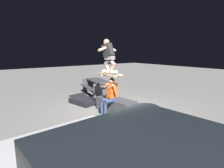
{
  "coord_description": "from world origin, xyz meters",
  "views": [
    {
      "loc": [
        -4.97,
        4.05,
        2.24
      ],
      "look_at": [
        -0.05,
        0.35,
        1.1
      ],
      "focal_mm": 28.78,
      "sensor_mm": 36.0,
      "label": 1
    }
  ],
  "objects_px": {
    "trash_bin": "(146,127)",
    "kicker_ramp": "(84,102)",
    "ledge_box_main": "(116,105)",
    "skateboard": "(110,75)",
    "skater_airborne": "(108,54)",
    "person_sitting_on_ledge": "(110,94)",
    "picnic_table_back": "(98,85)"
  },
  "relations": [
    {
      "from": "skateboard",
      "to": "skater_airborne",
      "type": "bearing_deg",
      "value": 14.79
    },
    {
      "from": "skater_airborne",
      "to": "trash_bin",
      "type": "height_order",
      "value": "skater_airborne"
    },
    {
      "from": "picnic_table_back",
      "to": "trash_bin",
      "type": "height_order",
      "value": "trash_bin"
    },
    {
      "from": "ledge_box_main",
      "to": "kicker_ramp",
      "type": "xyz_separation_m",
      "value": [
        1.67,
        0.43,
        -0.17
      ]
    },
    {
      "from": "kicker_ramp",
      "to": "skater_airborne",
      "type": "bearing_deg",
      "value": -177.96
    },
    {
      "from": "ledge_box_main",
      "to": "trash_bin",
      "type": "relative_size",
      "value": 1.52
    },
    {
      "from": "ledge_box_main",
      "to": "skater_airborne",
      "type": "xyz_separation_m",
      "value": [
        -0.04,
        0.37,
        1.87
      ]
    },
    {
      "from": "skateboard",
      "to": "person_sitting_on_ledge",
      "type": "bearing_deg",
      "value": 149.1
    },
    {
      "from": "picnic_table_back",
      "to": "skater_airborne",
      "type": "bearing_deg",
      "value": 154.61
    },
    {
      "from": "ledge_box_main",
      "to": "skater_airborne",
      "type": "distance_m",
      "value": 1.91
    },
    {
      "from": "person_sitting_on_ledge",
      "to": "kicker_ramp",
      "type": "height_order",
      "value": "person_sitting_on_ledge"
    },
    {
      "from": "person_sitting_on_ledge",
      "to": "trash_bin",
      "type": "height_order",
      "value": "person_sitting_on_ledge"
    },
    {
      "from": "person_sitting_on_ledge",
      "to": "skateboard",
      "type": "height_order",
      "value": "skateboard"
    },
    {
      "from": "skater_airborne",
      "to": "picnic_table_back",
      "type": "bearing_deg",
      "value": -25.39
    },
    {
      "from": "trash_bin",
      "to": "kicker_ramp",
      "type": "bearing_deg",
      "value": -8.12
    },
    {
      "from": "skater_airborne",
      "to": "trash_bin",
      "type": "relative_size",
      "value": 1.11
    },
    {
      "from": "person_sitting_on_ledge",
      "to": "skater_airborne",
      "type": "height_order",
      "value": "skater_airborne"
    },
    {
      "from": "kicker_ramp",
      "to": "person_sitting_on_ledge",
      "type": "bearing_deg",
      "value": -177.73
    },
    {
      "from": "ledge_box_main",
      "to": "trash_bin",
      "type": "height_order",
      "value": "trash_bin"
    },
    {
      "from": "ledge_box_main",
      "to": "skateboard",
      "type": "xyz_separation_m",
      "value": [
        -0.09,
        0.35,
        1.18
      ]
    },
    {
      "from": "ledge_box_main",
      "to": "skater_airborne",
      "type": "bearing_deg",
      "value": 95.75
    },
    {
      "from": "skateboard",
      "to": "ledge_box_main",
      "type": "bearing_deg",
      "value": -75.37
    },
    {
      "from": "skateboard",
      "to": "picnic_table_back",
      "type": "height_order",
      "value": "skateboard"
    },
    {
      "from": "ledge_box_main",
      "to": "kicker_ramp",
      "type": "relative_size",
      "value": 1.2
    },
    {
      "from": "skater_airborne",
      "to": "trash_bin",
      "type": "xyz_separation_m",
      "value": [
        -2.35,
        0.64,
        -1.61
      ]
    },
    {
      "from": "kicker_ramp",
      "to": "trash_bin",
      "type": "xyz_separation_m",
      "value": [
        -4.05,
        0.58,
        0.43
      ]
    },
    {
      "from": "person_sitting_on_ledge",
      "to": "picnic_table_back",
      "type": "xyz_separation_m",
      "value": [
        2.87,
        -1.32,
        -0.24
      ]
    },
    {
      "from": "kicker_ramp",
      "to": "picnic_table_back",
      "type": "distance_m",
      "value": 1.82
    },
    {
      "from": "kicker_ramp",
      "to": "trash_bin",
      "type": "distance_m",
      "value": 4.12
    },
    {
      "from": "kicker_ramp",
      "to": "trash_bin",
      "type": "bearing_deg",
      "value": 171.88
    },
    {
      "from": "picnic_table_back",
      "to": "trash_bin",
      "type": "xyz_separation_m",
      "value": [
        -5.15,
        1.97,
        0.01
      ]
    },
    {
      "from": "skateboard",
      "to": "picnic_table_back",
      "type": "distance_m",
      "value": 3.28
    }
  ]
}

